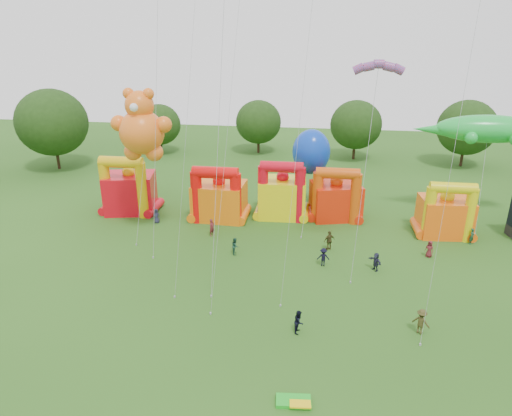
# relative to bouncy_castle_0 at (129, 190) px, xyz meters

# --- Properties ---
(ground) EXTENTS (160.00, 160.00, 0.00)m
(ground) POSITION_rel_bouncy_castle_0_xyz_m (19.18, -27.58, -2.65)
(ground) COLOR #224A15
(ground) RESTS_ON ground
(tree_ring) EXTENTS (122.95, 125.04, 12.07)m
(tree_ring) POSITION_rel_bouncy_castle_0_xyz_m (18.01, -26.97, 3.61)
(tree_ring) COLOR #352314
(tree_ring) RESTS_ON ground
(bouncy_castle_0) EXTENTS (6.24, 5.38, 7.00)m
(bouncy_castle_0) POSITION_rel_bouncy_castle_0_xyz_m (0.00, 0.00, 0.00)
(bouncy_castle_0) COLOR red
(bouncy_castle_0) RESTS_ON ground
(bouncy_castle_1) EXTENTS (5.77, 4.71, 6.44)m
(bouncy_castle_1) POSITION_rel_bouncy_castle_0_xyz_m (10.73, -0.53, -0.21)
(bouncy_castle_1) COLOR orange
(bouncy_castle_1) RESTS_ON ground
(bouncy_castle_2) EXTENTS (5.40, 4.41, 6.83)m
(bouncy_castle_2) POSITION_rel_bouncy_castle_0_xyz_m (17.66, 1.07, -0.06)
(bouncy_castle_2) COLOR yellow
(bouncy_castle_2) RESTS_ON ground
(bouncy_castle_3) EXTENTS (6.13, 5.38, 6.25)m
(bouncy_castle_3) POSITION_rel_bouncy_castle_0_xyz_m (23.65, 1.50, -0.27)
(bouncy_castle_3) COLOR red
(bouncy_castle_3) RESTS_ON ground
(bouncy_castle_4) EXTENTS (5.24, 4.34, 6.10)m
(bouncy_castle_4) POSITION_rel_bouncy_castle_0_xyz_m (34.74, -1.53, -0.32)
(bouncy_castle_4) COLOR #FF5D0D
(bouncy_castle_4) RESTS_ON ground
(teddy_bear_kite) EXTENTS (6.05, 4.94, 15.05)m
(teddy_bear_kite) POSITION_rel_bouncy_castle_0_xyz_m (4.58, -6.05, 7.62)
(teddy_bear_kite) COLOR orange
(teddy_bear_kite) RESTS_ON ground
(gecko_kite) EXTENTS (14.64, 10.19, 11.68)m
(gecko_kite) POSITION_rel_bouncy_castle_0_xyz_m (39.00, 2.62, 4.56)
(gecko_kite) COLOR green
(gecko_kite) RESTS_ON ground
(octopus_kite) EXTENTS (4.37, 11.30, 9.54)m
(octopus_kite) POSITION_rel_bouncy_castle_0_xyz_m (20.61, 3.80, 3.03)
(octopus_kite) COLOR #0C39BC
(octopus_kite) RESTS_ON ground
(parafoil_kites) EXTENTS (22.26, 12.55, 30.13)m
(parafoil_kites) POSITION_rel_bouncy_castle_0_xyz_m (13.75, -10.06, 10.17)
(parafoil_kites) COLOR red
(parafoil_kites) RESTS_ON ground
(diamond_kites) EXTENTS (20.91, 9.93, 32.93)m
(diamond_kites) POSITION_rel_bouncy_castle_0_xyz_m (19.03, -15.36, 11.50)
(diamond_kites) COLOR red
(diamond_kites) RESTS_ON ground
(folded_kite_bundle) EXTENTS (2.08, 1.25, 0.31)m
(folded_kite_bundle) POSITION_rel_bouncy_castle_0_xyz_m (20.97, -26.90, -2.51)
(folded_kite_bundle) COLOR green
(folded_kite_bundle) RESTS_ON ground
(spectator_0) EXTENTS (0.80, 0.52, 1.62)m
(spectator_0) POSITION_rel_bouncy_castle_0_xyz_m (4.14, -2.78, -1.83)
(spectator_0) COLOR #2A2A47
(spectator_0) RESTS_ON ground
(spectator_1) EXTENTS (0.70, 0.80, 1.83)m
(spectator_1) POSITION_rel_bouncy_castle_0_xyz_m (11.00, -5.24, -1.73)
(spectator_1) COLOR maroon
(spectator_1) RESTS_ON ground
(spectator_2) EXTENTS (0.75, 0.89, 1.64)m
(spectator_2) POSITION_rel_bouncy_castle_0_xyz_m (14.15, -8.94, -1.82)
(spectator_2) COLOR #1A412F
(spectator_2) RESTS_ON ground
(spectator_3) EXTENTS (1.15, 0.70, 1.73)m
(spectator_3) POSITION_rel_bouncy_castle_0_xyz_m (22.45, -10.11, -1.78)
(spectator_3) COLOR black
(spectator_3) RESTS_ON ground
(spectator_4) EXTENTS (1.23, 1.02, 1.97)m
(spectator_4) POSITION_rel_bouncy_castle_0_xyz_m (23.00, -6.77, -1.66)
(spectator_4) COLOR #41391A
(spectator_4) RESTS_ON ground
(spectator_5) EXTENTS (1.30, 1.57, 1.69)m
(spectator_5) POSITION_rel_bouncy_castle_0_xyz_m (27.05, -10.29, -1.80)
(spectator_5) COLOR #24253D
(spectator_5) RESTS_ON ground
(spectator_6) EXTENTS (0.95, 0.89, 1.64)m
(spectator_6) POSITION_rel_bouncy_castle_0_xyz_m (32.29, -6.95, -1.83)
(spectator_6) COLOR maroon
(spectator_6) RESTS_ON ground
(spectator_7) EXTENTS (0.69, 0.72, 1.66)m
(spectator_7) POSITION_rel_bouncy_castle_0_xyz_m (37.06, -3.41, -1.82)
(spectator_7) COLOR #1A4129
(spectator_7) RESTS_ON ground
(spectator_8) EXTENTS (0.79, 0.95, 1.74)m
(spectator_8) POSITION_rel_bouncy_castle_0_xyz_m (20.83, -20.20, -1.77)
(spectator_8) COLOR black
(spectator_8) RESTS_ON ground
(spectator_9) EXTENTS (1.43, 1.25, 1.91)m
(spectator_9) POSITION_rel_bouncy_castle_0_xyz_m (29.28, -19.11, -1.69)
(spectator_9) COLOR #3B3617
(spectator_9) RESTS_ON ground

